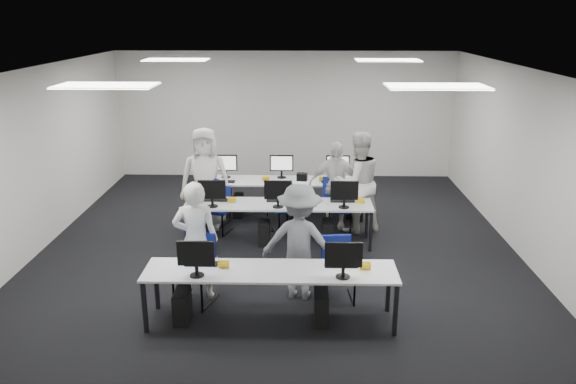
{
  "coord_description": "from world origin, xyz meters",
  "views": [
    {
      "loc": [
        0.37,
        -8.84,
        3.82
      ],
      "look_at": [
        0.17,
        0.01,
        1.0
      ],
      "focal_mm": 35.0,
      "sensor_mm": 36.0,
      "label": 1
    }
  ],
  "objects_px": {
    "student_3": "(335,185)",
    "chair_1": "(338,280)",
    "student_2": "(205,178)",
    "photographer": "(300,242)",
    "chair_5": "(214,208)",
    "desk_mid": "(279,206)",
    "chair_0": "(196,282)",
    "chair_3": "(285,217)",
    "chair_6": "(280,213)",
    "chair_2": "(218,218)",
    "chair_4": "(340,217)",
    "student_0": "(196,241)",
    "student_1": "(358,182)",
    "desk_front": "(271,274)",
    "chair_7": "(337,209)"
  },
  "relations": [
    {
      "from": "student_3",
      "to": "chair_1",
      "type": "bearing_deg",
      "value": -86.96
    },
    {
      "from": "chair_1",
      "to": "student_2",
      "type": "xyz_separation_m",
      "value": [
        -2.27,
        2.75,
        0.66
      ]
    },
    {
      "from": "photographer",
      "to": "chair_5",
      "type": "bearing_deg",
      "value": -51.64
    },
    {
      "from": "desk_mid",
      "to": "chair_0",
      "type": "distance_m",
      "value": 2.38
    },
    {
      "from": "chair_3",
      "to": "student_2",
      "type": "xyz_separation_m",
      "value": [
        -1.47,
        0.2,
        0.67
      ]
    },
    {
      "from": "chair_0",
      "to": "chair_6",
      "type": "bearing_deg",
      "value": 86.76
    },
    {
      "from": "desk_mid",
      "to": "chair_0",
      "type": "xyz_separation_m",
      "value": [
        -1.06,
        -2.09,
        -0.38
      ]
    },
    {
      "from": "chair_5",
      "to": "photographer",
      "type": "distance_m",
      "value": 3.32
    },
    {
      "from": "desk_mid",
      "to": "chair_2",
      "type": "distance_m",
      "value": 1.3
    },
    {
      "from": "chair_3",
      "to": "student_2",
      "type": "bearing_deg",
      "value": 151.88
    },
    {
      "from": "chair_2",
      "to": "chair_5",
      "type": "relative_size",
      "value": 0.88
    },
    {
      "from": "student_2",
      "to": "student_3",
      "type": "xyz_separation_m",
      "value": [
        2.37,
        0.05,
        -0.12
      ]
    },
    {
      "from": "chair_4",
      "to": "student_0",
      "type": "bearing_deg",
      "value": -126.21
    },
    {
      "from": "student_3",
      "to": "photographer",
      "type": "height_order",
      "value": "photographer"
    },
    {
      "from": "desk_mid",
      "to": "student_1",
      "type": "distance_m",
      "value": 1.56
    },
    {
      "from": "chair_3",
      "to": "photographer",
      "type": "distance_m",
      "value": 2.55
    },
    {
      "from": "desk_front",
      "to": "chair_2",
      "type": "bearing_deg",
      "value": 109.79
    },
    {
      "from": "student_1",
      "to": "desk_mid",
      "type": "bearing_deg",
      "value": 4.79
    },
    {
      "from": "student_0",
      "to": "chair_3",
      "type": "bearing_deg",
      "value": -118.63
    },
    {
      "from": "chair_3",
      "to": "chair_7",
      "type": "bearing_deg",
      "value": -0.03
    },
    {
      "from": "student_1",
      "to": "desk_front",
      "type": "bearing_deg",
      "value": 46.63
    },
    {
      "from": "photographer",
      "to": "chair_3",
      "type": "bearing_deg",
      "value": -75.26
    },
    {
      "from": "photographer",
      "to": "chair_7",
      "type": "bearing_deg",
      "value": -95.36
    },
    {
      "from": "chair_6",
      "to": "student_2",
      "type": "distance_m",
      "value": 1.52
    },
    {
      "from": "desk_front",
      "to": "chair_5",
      "type": "relative_size",
      "value": 3.37
    },
    {
      "from": "chair_3",
      "to": "chair_5",
      "type": "bearing_deg",
      "value": 144.7
    },
    {
      "from": "student_0",
      "to": "chair_6",
      "type": "bearing_deg",
      "value": -115.19
    },
    {
      "from": "chair_4",
      "to": "student_0",
      "type": "relative_size",
      "value": 0.5
    },
    {
      "from": "chair_0",
      "to": "photographer",
      "type": "relative_size",
      "value": 0.58
    },
    {
      "from": "student_0",
      "to": "chair_4",
      "type": "bearing_deg",
      "value": -134.39
    },
    {
      "from": "chair_1",
      "to": "desk_mid",
      "type": "bearing_deg",
      "value": 108.64
    },
    {
      "from": "chair_0",
      "to": "student_3",
      "type": "bearing_deg",
      "value": 71.73
    },
    {
      "from": "chair_5",
      "to": "chair_4",
      "type": "bearing_deg",
      "value": 8.79
    },
    {
      "from": "photographer",
      "to": "chair_1",
      "type": "bearing_deg",
      "value": -178.24
    },
    {
      "from": "chair_2",
      "to": "student_1",
      "type": "bearing_deg",
      "value": 20.97
    },
    {
      "from": "chair_3",
      "to": "chair_5",
      "type": "height_order",
      "value": "chair_5"
    },
    {
      "from": "chair_5",
      "to": "chair_6",
      "type": "relative_size",
      "value": 1.09
    },
    {
      "from": "desk_front",
      "to": "chair_3",
      "type": "xyz_separation_m",
      "value": [
        0.1,
        3.18,
        -0.41
      ]
    },
    {
      "from": "chair_3",
      "to": "student_3",
      "type": "bearing_deg",
      "value": -4.73
    },
    {
      "from": "desk_mid",
      "to": "chair_5",
      "type": "distance_m",
      "value": 1.62
    },
    {
      "from": "student_2",
      "to": "photographer",
      "type": "xyz_separation_m",
      "value": [
        1.73,
        -2.68,
        -0.11
      ]
    },
    {
      "from": "chair_2",
      "to": "chair_3",
      "type": "relative_size",
      "value": 0.98
    },
    {
      "from": "chair_4",
      "to": "photographer",
      "type": "xyz_separation_m",
      "value": [
        -0.74,
        -2.49,
        0.56
      ]
    },
    {
      "from": "desk_mid",
      "to": "chair_4",
      "type": "bearing_deg",
      "value": 28.26
    },
    {
      "from": "chair_5",
      "to": "student_1",
      "type": "xyz_separation_m",
      "value": [
        2.66,
        -0.3,
        0.63
      ]
    },
    {
      "from": "chair_5",
      "to": "student_2",
      "type": "bearing_deg",
      "value": -106.26
    },
    {
      "from": "student_0",
      "to": "desk_mid",
      "type": "bearing_deg",
      "value": -122.51
    },
    {
      "from": "chair_1",
      "to": "student_3",
      "type": "relative_size",
      "value": 0.54
    },
    {
      "from": "chair_7",
      "to": "student_1",
      "type": "bearing_deg",
      "value": -20.98
    },
    {
      "from": "student_0",
      "to": "student_3",
      "type": "height_order",
      "value": "student_0"
    }
  ]
}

